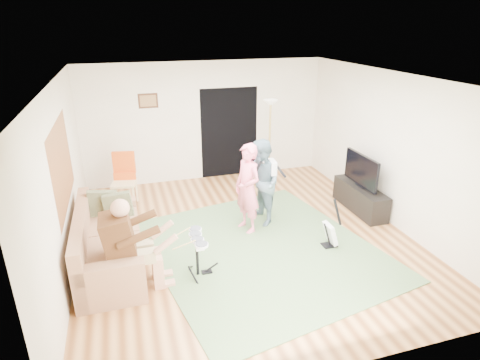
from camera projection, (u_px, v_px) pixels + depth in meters
name	position (u px, v px, depth m)	size (l,w,h in m)	color
floor	(245.00, 237.00, 6.98)	(6.00, 6.00, 0.00)	brown
walls	(245.00, 164.00, 6.47)	(5.50, 6.00, 2.70)	silver
ceiling	(246.00, 79.00, 5.97)	(6.00, 6.00, 0.00)	white
window_blinds	(62.00, 165.00, 5.84)	(2.05, 2.05, 0.00)	#9B5B30
doorway	(229.00, 133.00, 9.39)	(2.10, 2.10, 0.00)	black
picture_frame	(148.00, 101.00, 8.59)	(0.42, 0.03, 0.32)	#3F2314
area_rug	(262.00, 249.00, 6.59)	(3.39, 3.80, 0.02)	#507145
sofa	(104.00, 249.00, 6.06)	(0.91, 2.21, 0.89)	#A57452
drummer	(134.00, 253.00, 5.51)	(0.88, 0.49, 1.36)	#502E16
drum_kit	(197.00, 258.00, 5.83)	(0.36, 0.65, 0.67)	black
singer	(248.00, 189.00, 6.93)	(0.58, 0.38, 1.60)	pink
microphone	(259.00, 166.00, 6.84)	(0.06, 0.06, 0.24)	black
guitarist	(261.00, 183.00, 7.20)	(0.77, 0.60, 1.58)	slate
guitar_held	(272.00, 167.00, 7.14)	(0.12, 0.60, 0.26)	silver
guitar_spare	(331.00, 233.00, 6.60)	(0.31, 0.28, 0.86)	black
torchiere_lamp	(270.00, 128.00, 8.72)	(0.35, 0.35, 1.94)	black
dining_chair	(125.00, 187.00, 8.06)	(0.54, 0.56, 1.08)	beige
tv_cabinet	(360.00, 198.00, 7.89)	(0.40, 1.40, 0.50)	black
television	(361.00, 170.00, 7.65)	(0.06, 1.04, 0.60)	black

